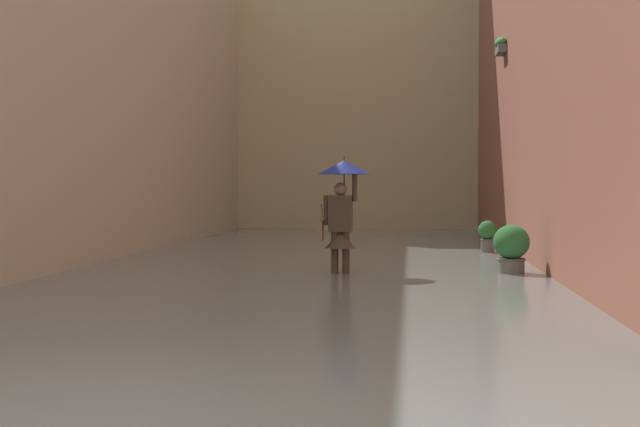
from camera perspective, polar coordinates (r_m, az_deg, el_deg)
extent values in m
plane|color=slate|center=(15.73, -0.13, -3.60)|extent=(60.00, 60.00, 0.00)
cube|color=slate|center=(15.72, -0.13, -3.40)|extent=(8.61, 27.97, 0.11)
cube|color=#66605B|center=(19.54, 12.49, 11.05)|extent=(0.20, 0.70, 0.18)
ellipsoid|color=#428947|center=(19.56, 12.49, 11.51)|extent=(0.28, 0.76, 0.24)
cube|color=beige|center=(17.15, -16.66, 11.97)|extent=(1.80, 25.97, 9.06)
cube|color=tan|center=(27.95, 2.67, 12.20)|extent=(11.41, 1.80, 13.00)
cube|color=#4C4233|center=(13.19, 1.04, -4.45)|extent=(0.11, 0.24, 0.10)
cylinder|color=#4C3828|center=(13.15, 1.04, -2.76)|extent=(0.12, 0.12, 0.68)
cube|color=#4C4233|center=(13.17, 1.82, -4.46)|extent=(0.11, 0.24, 0.10)
cylinder|color=#4C3828|center=(13.13, 1.82, -2.77)|extent=(0.12, 0.12, 0.68)
cube|color=#4C3828|center=(13.10, 1.43, 0.00)|extent=(0.38, 0.22, 0.59)
cone|color=#4C3828|center=(13.12, 1.43, -1.80)|extent=(0.50, 0.50, 0.28)
sphere|color=#8C664C|center=(13.10, 1.43, 1.72)|extent=(0.21, 0.21, 0.21)
cylinder|color=#4C3828|center=(13.08, 2.44, 1.80)|extent=(0.08, 0.08, 0.44)
cylinder|color=#4C3828|center=(13.13, 0.43, 0.23)|extent=(0.08, 0.08, 0.48)
cylinder|color=black|center=(13.09, 1.69, 2.26)|extent=(0.02, 0.02, 0.45)
cone|color=navy|center=(13.09, 1.69, 3.24)|extent=(0.85, 0.85, 0.22)
cylinder|color=black|center=(13.10, 1.70, 3.85)|extent=(0.01, 0.01, 0.08)
cube|color=#8C6B4C|center=(13.13, 0.07, -1.19)|extent=(0.06, 0.28, 0.32)
torus|color=#8C6B4C|center=(13.12, 0.07, 0.03)|extent=(0.02, 0.30, 0.30)
cylinder|color=#66605B|center=(13.57, 13.18, -3.82)|extent=(0.42, 0.42, 0.33)
torus|color=#56524E|center=(13.55, 13.18, -3.12)|extent=(0.46, 0.46, 0.04)
ellipsoid|color=#2D7033|center=(13.53, 13.19, -1.95)|extent=(0.58, 0.58, 0.56)
cylinder|color=#66605B|center=(17.72, 11.57, -2.41)|extent=(0.28, 0.28, 0.38)
torus|color=#56524E|center=(17.71, 11.58, -1.80)|extent=(0.32, 0.32, 0.04)
ellipsoid|color=#2D7033|center=(17.70, 11.58, -1.15)|extent=(0.39, 0.39, 0.40)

